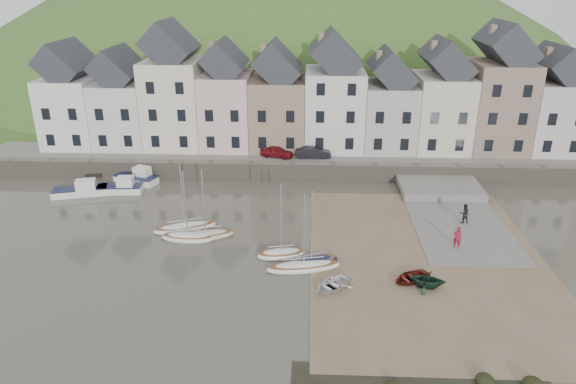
{
  "coord_description": "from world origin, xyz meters",
  "views": [
    {
      "loc": [
        1.78,
        -35.82,
        20.34
      ],
      "look_at": [
        0.0,
        6.0,
        3.0
      ],
      "focal_mm": 32.72,
      "sensor_mm": 36.0,
      "label": 1
    }
  ],
  "objects_px": {
    "rowboat_red": "(411,277)",
    "person_red": "(457,237)",
    "rowboat_white": "(332,284)",
    "car_left": "(277,152)",
    "sailboat_0": "(185,227)",
    "person_dark": "(464,213)",
    "rowboat_green": "(427,279)",
    "car_right": "(313,152)"
  },
  "relations": [
    {
      "from": "rowboat_white",
      "to": "car_right",
      "type": "xyz_separation_m",
      "value": [
        -1.26,
        23.91,
        1.86
      ]
    },
    {
      "from": "car_right",
      "to": "rowboat_green",
      "type": "bearing_deg",
      "value": -163.88
    },
    {
      "from": "rowboat_white",
      "to": "car_right",
      "type": "bearing_deg",
      "value": 139.77
    },
    {
      "from": "person_dark",
      "to": "person_red",
      "type": "bearing_deg",
      "value": 60.88
    },
    {
      "from": "car_left",
      "to": "sailboat_0",
      "type": "bearing_deg",
      "value": 172.66
    },
    {
      "from": "rowboat_white",
      "to": "car_right",
      "type": "relative_size",
      "value": 0.79
    },
    {
      "from": "rowboat_white",
      "to": "sailboat_0",
      "type": "bearing_deg",
      "value": -168.51
    },
    {
      "from": "rowboat_white",
      "to": "rowboat_red",
      "type": "bearing_deg",
      "value": 58.76
    },
    {
      "from": "rowboat_red",
      "to": "person_dark",
      "type": "height_order",
      "value": "person_dark"
    },
    {
      "from": "sailboat_0",
      "to": "car_left",
      "type": "xyz_separation_m",
      "value": [
        7.02,
        15.2,
        1.96
      ]
    },
    {
      "from": "person_red",
      "to": "car_left",
      "type": "distance_m",
      "value": 23.46
    },
    {
      "from": "car_right",
      "to": "sailboat_0",
      "type": "bearing_deg",
      "value": 141.5
    },
    {
      "from": "person_dark",
      "to": "sailboat_0",
      "type": "bearing_deg",
      "value": -2.89
    },
    {
      "from": "person_dark",
      "to": "rowboat_green",
      "type": "bearing_deg",
      "value": 55.07
    },
    {
      "from": "rowboat_red",
      "to": "person_dark",
      "type": "xyz_separation_m",
      "value": [
        6.28,
        9.75,
        0.65
      ]
    },
    {
      "from": "sailboat_0",
      "to": "rowboat_white",
      "type": "distance_m",
      "value": 15.08
    },
    {
      "from": "sailboat_0",
      "to": "rowboat_white",
      "type": "bearing_deg",
      "value": -35.26
    },
    {
      "from": "rowboat_red",
      "to": "car_left",
      "type": "distance_m",
      "value": 25.28
    },
    {
      "from": "sailboat_0",
      "to": "person_dark",
      "type": "xyz_separation_m",
      "value": [
        24.28,
        2.25,
        0.75
      ]
    },
    {
      "from": "car_right",
      "to": "rowboat_red",
      "type": "bearing_deg",
      "value": -165.48
    },
    {
      "from": "rowboat_white",
      "to": "person_dark",
      "type": "bearing_deg",
      "value": 89.24
    },
    {
      "from": "rowboat_white",
      "to": "person_red",
      "type": "distance_m",
      "value": 12.01
    },
    {
      "from": "rowboat_green",
      "to": "person_dark",
      "type": "relative_size",
      "value": 1.42
    },
    {
      "from": "rowboat_green",
      "to": "car_left",
      "type": "height_order",
      "value": "car_left"
    },
    {
      "from": "sailboat_0",
      "to": "rowboat_white",
      "type": "relative_size",
      "value": 2.07
    },
    {
      "from": "sailboat_0",
      "to": "rowboat_white",
      "type": "height_order",
      "value": "sailboat_0"
    },
    {
      "from": "rowboat_green",
      "to": "car_left",
      "type": "bearing_deg",
      "value": -140.82
    },
    {
      "from": "rowboat_red",
      "to": "person_red",
      "type": "height_order",
      "value": "person_red"
    },
    {
      "from": "rowboat_red",
      "to": "person_red",
      "type": "bearing_deg",
      "value": 107.33
    },
    {
      "from": "sailboat_0",
      "to": "car_left",
      "type": "height_order",
      "value": "sailboat_0"
    },
    {
      "from": "person_red",
      "to": "rowboat_white",
      "type": "bearing_deg",
      "value": 36.59
    },
    {
      "from": "rowboat_green",
      "to": "person_red",
      "type": "xyz_separation_m",
      "value": [
        3.54,
        5.91,
        0.32
      ]
    },
    {
      "from": "sailboat_0",
      "to": "person_dark",
      "type": "bearing_deg",
      "value": 5.3
    },
    {
      "from": "person_red",
      "to": "car_right",
      "type": "distance_m",
      "value": 21.02
    },
    {
      "from": "rowboat_white",
      "to": "car_right",
      "type": "height_order",
      "value": "car_right"
    },
    {
      "from": "rowboat_green",
      "to": "rowboat_red",
      "type": "relative_size",
      "value": 0.86
    },
    {
      "from": "person_dark",
      "to": "rowboat_red",
      "type": "bearing_deg",
      "value": 49.01
    },
    {
      "from": "sailboat_0",
      "to": "person_red",
      "type": "relative_size",
      "value": 3.43
    },
    {
      "from": "rowboat_white",
      "to": "rowboat_red",
      "type": "relative_size",
      "value": 1.04
    },
    {
      "from": "rowboat_red",
      "to": "sailboat_0",
      "type": "bearing_deg",
      "value": -143.88
    },
    {
      "from": "car_left",
      "to": "rowboat_red",
      "type": "bearing_deg",
      "value": -136.76
    },
    {
      "from": "rowboat_white",
      "to": "car_left",
      "type": "distance_m",
      "value": 24.56
    }
  ]
}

